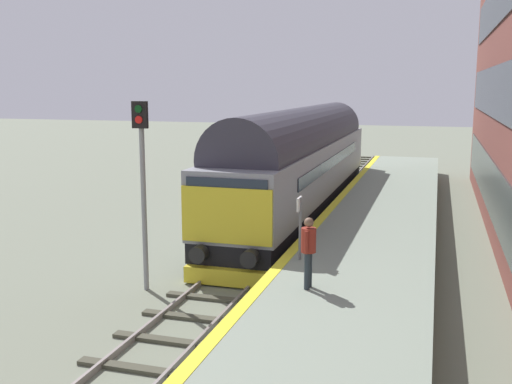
% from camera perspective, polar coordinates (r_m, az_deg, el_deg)
% --- Properties ---
extents(ground_plane, '(140.00, 140.00, 0.00)m').
position_cam_1_polar(ground_plane, '(19.89, 0.11, -6.21)').
color(ground_plane, slate).
rests_on(ground_plane, ground).
extents(track_main, '(2.50, 60.00, 0.15)m').
position_cam_1_polar(track_main, '(19.88, 0.11, -6.06)').
color(track_main, gray).
rests_on(track_main, ground).
extents(station_platform, '(4.00, 44.00, 1.01)m').
position_cam_1_polar(station_platform, '(19.07, 10.57, -5.54)').
color(station_platform, gray).
rests_on(station_platform, ground).
extents(diesel_locomotive, '(2.74, 19.45, 4.68)m').
position_cam_1_polar(diesel_locomotive, '(25.61, 4.33, 3.09)').
color(diesel_locomotive, black).
rests_on(diesel_locomotive, ground).
extents(signal_post_near, '(0.44, 0.22, 5.17)m').
position_cam_1_polar(signal_post_near, '(16.39, -10.70, 1.46)').
color(signal_post_near, gray).
rests_on(signal_post_near, ground).
extents(signal_post_mid, '(0.44, 0.22, 4.18)m').
position_cam_1_polar(signal_post_mid, '(31.97, 3.16, 4.71)').
color(signal_post_mid, gray).
rests_on(signal_post_mid, ground).
extents(platform_number_sign, '(0.10, 0.44, 1.68)m').
position_cam_1_polar(platform_number_sign, '(15.89, 4.18, -2.46)').
color(platform_number_sign, slate).
rests_on(platform_number_sign, station_platform).
extents(waiting_passenger, '(0.36, 0.51, 1.64)m').
position_cam_1_polar(waiting_passenger, '(13.68, 5.00, -5.13)').
color(waiting_passenger, '#293339').
rests_on(waiting_passenger, station_platform).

